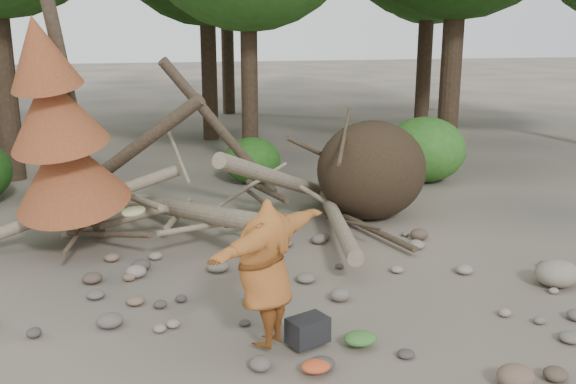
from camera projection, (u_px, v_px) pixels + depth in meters
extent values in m
plane|color=#514C44|center=(296.00, 325.00, 8.37)|extent=(120.00, 120.00, 0.00)
ellipsoid|color=#332619|center=(372.00, 170.00, 12.74)|extent=(2.20, 1.87, 1.98)
cylinder|color=gray|center=(193.00, 211.00, 11.50)|extent=(2.61, 5.11, 1.08)
cylinder|color=gray|center=(285.00, 181.00, 12.27)|extent=(3.18, 3.71, 1.90)
cylinder|color=brown|center=(122.00, 158.00, 11.86)|extent=(3.08, 1.91, 2.49)
cylinder|color=gray|center=(335.00, 216.00, 11.93)|extent=(1.13, 4.98, 0.43)
cylinder|color=brown|center=(222.00, 131.00, 12.37)|extent=(2.39, 1.03, 2.89)
cylinder|color=gray|center=(77.00, 206.00, 11.30)|extent=(3.71, 0.86, 1.20)
cylinder|color=#4C3F30|center=(107.00, 234.00, 11.04)|extent=(1.52, 1.70, 0.49)
cylinder|color=gray|center=(252.00, 185.00, 12.35)|extent=(1.57, 0.85, 0.69)
cylinder|color=#4C3F30|center=(325.00, 156.00, 13.07)|extent=(1.92, 1.25, 1.10)
cylinder|color=gray|center=(178.00, 155.00, 11.68)|extent=(0.37, 1.42, 0.85)
cylinder|color=#4C3F30|center=(370.00, 229.00, 11.83)|extent=(0.79, 2.54, 0.12)
cylinder|color=gray|center=(208.00, 226.00, 11.00)|extent=(1.78, 1.11, 0.29)
cylinder|color=#4C3F30|center=(75.00, 123.00, 10.75)|extent=(0.67, 1.13, 4.35)
cone|color=brown|center=(67.00, 168.00, 10.60)|extent=(2.06, 2.13, 1.86)
cone|color=brown|center=(53.00, 109.00, 10.13)|extent=(1.71, 1.78, 1.65)
cone|color=brown|center=(40.00, 52.00, 9.71)|extent=(1.23, 1.30, 1.41)
cylinder|color=#38281C|center=(249.00, 33.00, 16.35)|extent=(0.44, 0.44, 7.14)
cylinder|color=#38281C|center=(207.00, 9.00, 20.77)|extent=(0.52, 0.52, 8.54)
cylinder|color=#38281C|center=(426.00, 16.00, 22.09)|extent=(0.50, 0.50, 8.12)
cylinder|color=#38281C|center=(227.00, 10.00, 27.01)|extent=(0.54, 0.54, 8.75)
cylinder|color=#38281C|center=(429.00, 21.00, 28.62)|extent=(0.46, 0.46, 7.84)
ellipsoid|color=#28601B|center=(252.00, 160.00, 15.75)|extent=(1.40, 1.40, 1.12)
ellipsoid|color=#337123|center=(425.00, 149.00, 15.85)|extent=(2.00, 2.00, 1.60)
imported|color=#9B5623|center=(266.00, 273.00, 7.50)|extent=(2.01, 1.99, 1.81)
cylinder|color=#96965F|center=(134.00, 211.00, 7.08)|extent=(0.33, 0.33, 0.07)
cube|color=black|center=(308.00, 335.00, 7.77)|extent=(0.56, 0.47, 0.32)
ellipsoid|color=#3A712D|center=(360.00, 342.00, 7.76)|extent=(0.41, 0.34, 0.15)
ellipsoid|color=#C44721|center=(316.00, 370.00, 7.16)|extent=(0.33, 0.27, 0.12)
ellipsoid|color=brown|center=(516.00, 376.00, 6.92)|extent=(0.42, 0.37, 0.25)
ellipsoid|color=gray|center=(557.00, 273.00, 9.57)|extent=(0.66, 0.60, 0.40)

